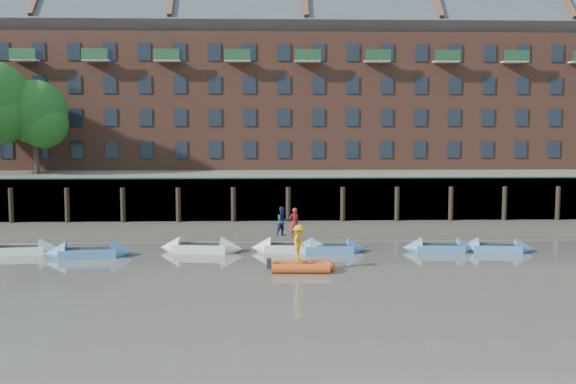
{
  "coord_description": "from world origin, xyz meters",
  "views": [
    {
      "loc": [
        -3.73,
        -27.05,
        7.0
      ],
      "look_at": [
        -2.36,
        12.0,
        3.2
      ],
      "focal_mm": 42.0,
      "sensor_mm": 36.0,
      "label": 1
    }
  ],
  "objects_px": {
    "person_rower_a": "(294,222)",
    "person_rower_b": "(283,221)",
    "rib_tender": "(304,266)",
    "rowboat_4": "(329,249)",
    "rowboat_5": "(439,248)",
    "rowboat_6": "(496,248)",
    "person_rib_crew": "(299,243)",
    "rowboat_0": "(19,250)",
    "rowboat_1": "(89,253)",
    "rowboat_3": "(291,248)",
    "rowboat_2": "(201,248)"
  },
  "relations": [
    {
      "from": "person_rower_a",
      "to": "person_rower_b",
      "type": "relative_size",
      "value": 0.99
    },
    {
      "from": "rib_tender",
      "to": "person_rower_b",
      "type": "height_order",
      "value": "person_rower_b"
    },
    {
      "from": "rowboat_4",
      "to": "rowboat_5",
      "type": "distance_m",
      "value": 6.24
    },
    {
      "from": "rowboat_6",
      "to": "person_rib_crew",
      "type": "bearing_deg",
      "value": -148.97
    },
    {
      "from": "rib_tender",
      "to": "person_rib_crew",
      "type": "height_order",
      "value": "person_rib_crew"
    },
    {
      "from": "person_rower_b",
      "to": "person_rower_a",
      "type": "bearing_deg",
      "value": -60.53
    },
    {
      "from": "rowboat_5",
      "to": "person_rower_b",
      "type": "xyz_separation_m",
      "value": [
        -8.8,
        0.45,
        1.48
      ]
    },
    {
      "from": "rowboat_0",
      "to": "rowboat_4",
      "type": "height_order",
      "value": "rowboat_0"
    },
    {
      "from": "rowboat_0",
      "to": "rowboat_6",
      "type": "distance_m",
      "value": 26.52
    },
    {
      "from": "rowboat_1",
      "to": "rib_tender",
      "type": "distance_m",
      "value": 12.04
    },
    {
      "from": "rowboat_4",
      "to": "rowboat_0",
      "type": "bearing_deg",
      "value": -179.89
    },
    {
      "from": "rowboat_3",
      "to": "person_rower_b",
      "type": "distance_m",
      "value": 1.55
    },
    {
      "from": "rowboat_2",
      "to": "person_rower_b",
      "type": "distance_m",
      "value": 4.8
    },
    {
      "from": "rib_tender",
      "to": "person_rib_crew",
      "type": "bearing_deg",
      "value": 163.52
    },
    {
      "from": "rib_tender",
      "to": "person_rower_a",
      "type": "height_order",
      "value": "person_rower_a"
    },
    {
      "from": "rib_tender",
      "to": "rowboat_6",
      "type": "bearing_deg",
      "value": 26.53
    },
    {
      "from": "rowboat_4",
      "to": "rowboat_6",
      "type": "xyz_separation_m",
      "value": [
        9.42,
        -0.17,
        -0.0
      ]
    },
    {
      "from": "rowboat_1",
      "to": "person_rib_crew",
      "type": "relative_size",
      "value": 2.69
    },
    {
      "from": "rowboat_3",
      "to": "person_rib_crew",
      "type": "height_order",
      "value": "person_rib_crew"
    },
    {
      "from": "rowboat_6",
      "to": "rib_tender",
      "type": "relative_size",
      "value": 1.36
    },
    {
      "from": "rowboat_4",
      "to": "person_rower_b",
      "type": "distance_m",
      "value": 2.99
    },
    {
      "from": "rowboat_6",
      "to": "rowboat_4",
      "type": "bearing_deg",
      "value": -172.14
    },
    {
      "from": "rowboat_1",
      "to": "rib_tender",
      "type": "xyz_separation_m",
      "value": [
        11.37,
        -3.96,
        -0.01
      ]
    },
    {
      "from": "rowboat_1",
      "to": "rowboat_2",
      "type": "xyz_separation_m",
      "value": [
        5.93,
        1.23,
        0.0
      ]
    },
    {
      "from": "person_rib_crew",
      "to": "person_rower_a",
      "type": "bearing_deg",
      "value": 18.19
    },
    {
      "from": "person_rower_a",
      "to": "rowboat_1",
      "type": "bearing_deg",
      "value": -20.62
    },
    {
      "from": "rowboat_0",
      "to": "rowboat_6",
      "type": "height_order",
      "value": "rowboat_0"
    },
    {
      "from": "rowboat_2",
      "to": "rowboat_3",
      "type": "relative_size",
      "value": 1.06
    },
    {
      "from": "rowboat_2",
      "to": "rowboat_5",
      "type": "distance_m",
      "value": 13.38
    },
    {
      "from": "rowboat_2",
      "to": "person_rib_crew",
      "type": "distance_m",
      "value": 7.4
    },
    {
      "from": "rowboat_4",
      "to": "rib_tender",
      "type": "bearing_deg",
      "value": -108.8
    },
    {
      "from": "rib_tender",
      "to": "person_rower_a",
      "type": "relative_size",
      "value": 1.9
    },
    {
      "from": "rowboat_1",
      "to": "person_rib_crew",
      "type": "bearing_deg",
      "value": -26.65
    },
    {
      "from": "rib_tender",
      "to": "rowboat_4",
      "type": "bearing_deg",
      "value": 74.45
    },
    {
      "from": "rowboat_0",
      "to": "rowboat_5",
      "type": "relative_size",
      "value": 1.06
    },
    {
      "from": "rowboat_1",
      "to": "person_rower_b",
      "type": "relative_size",
      "value": 2.89
    },
    {
      "from": "rowboat_2",
      "to": "rowboat_3",
      "type": "bearing_deg",
      "value": 6.92
    },
    {
      "from": "rowboat_1",
      "to": "rowboat_4",
      "type": "bearing_deg",
      "value": -3.53
    },
    {
      "from": "rowboat_1",
      "to": "rowboat_4",
      "type": "distance_m",
      "value": 13.09
    },
    {
      "from": "rowboat_1",
      "to": "rowboat_4",
      "type": "height_order",
      "value": "rowboat_1"
    },
    {
      "from": "rowboat_0",
      "to": "rowboat_5",
      "type": "xyz_separation_m",
      "value": [
        23.34,
        -0.09,
        -0.01
      ]
    },
    {
      "from": "person_rower_a",
      "to": "person_rower_b",
      "type": "xyz_separation_m",
      "value": [
        -0.64,
        0.32,
        0.01
      ]
    },
    {
      "from": "rowboat_4",
      "to": "rowboat_5",
      "type": "bearing_deg",
      "value": 0.28
    },
    {
      "from": "rowboat_1",
      "to": "person_rower_b",
      "type": "distance_m",
      "value": 10.68
    },
    {
      "from": "rowboat_1",
      "to": "rowboat_0",
      "type": "bearing_deg",
      "value": 158.84
    },
    {
      "from": "rowboat_2",
      "to": "rowboat_3",
      "type": "height_order",
      "value": "rowboat_2"
    },
    {
      "from": "rib_tender",
      "to": "person_rib_crew",
      "type": "relative_size",
      "value": 1.75
    },
    {
      "from": "rowboat_0",
      "to": "rowboat_4",
      "type": "xyz_separation_m",
      "value": [
        17.1,
        -0.08,
        -0.01
      ]
    },
    {
      "from": "person_rib_crew",
      "to": "rowboat_3",
      "type": "bearing_deg",
      "value": 20.44
    },
    {
      "from": "rowboat_5",
      "to": "person_rower_a",
      "type": "relative_size",
      "value": 2.57
    }
  ]
}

